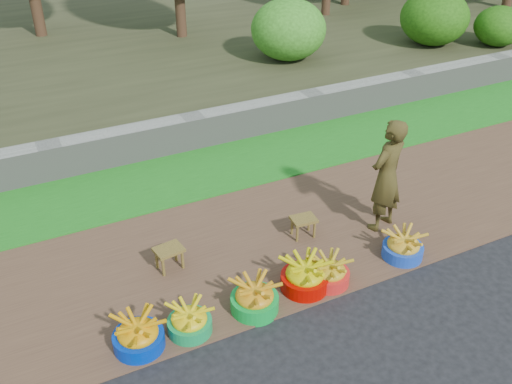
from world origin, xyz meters
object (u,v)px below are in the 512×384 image
basin_a (138,335)px  basin_f (403,247)px  basin_d (305,276)px  stool_right (303,222)px  stool_left (169,252)px  basin_b (189,321)px  basin_c (255,298)px  vendor_woman (387,176)px  basin_e (329,272)px

basin_a → basin_f: 3.25m
basin_a → basin_f: basin_a is taller
basin_d → stool_right: basin_d is taller
basin_f → stool_left: bearing=158.2°
basin_b → stool_right: size_ratio=1.39×
basin_a → stool_left: 1.23m
stool_left → stool_right: (1.72, -0.14, -0.01)m
basin_a → basin_c: 1.26m
basin_c → vendor_woman: vendor_woman is taller
stool_right → vendor_woman: 1.17m
basin_b → vendor_woman: (2.88, 0.65, 0.62)m
basin_d → basin_e: (0.29, -0.04, -0.02)m
basin_c → stool_right: bearing=38.8°
basin_d → stool_right: (0.48, 0.85, 0.05)m
basin_a → basin_b: bearing=-2.8°
basin_c → stool_left: 1.21m
basin_d → basin_f: 1.34m
basin_b → vendor_woman: size_ratio=0.30×
basin_f → basin_d: bearing=178.4°
stool_right → basin_f: bearing=-46.0°
basin_d → basin_b: bearing=-177.8°
basin_f → basin_a: bearing=179.8°
basin_c → basin_d: (0.65, 0.06, 0.01)m
vendor_woman → basin_a: bearing=-7.7°
basin_b → stool_left: (0.15, 1.05, 0.09)m
basin_f → stool_right: basin_f is taller
stool_right → basin_c: bearing=-141.2°
basin_d → vendor_woman: (1.50, 0.60, 0.59)m
basin_c → stool_right: 1.46m
basin_f → stool_left: basin_f is taller
stool_right → vendor_woman: vendor_woman is taller
basin_d → stool_left: (-1.24, 0.99, 0.07)m
basin_a → basin_e: size_ratio=1.08×
basin_a → basin_d: basin_d is taller
basin_a → basin_b: (0.52, -0.03, -0.02)m
basin_c → basin_f: size_ratio=1.06×
basin_b → stool_right: bearing=25.9°
basin_c → basin_d: basin_d is taller
basin_a → basin_e: 2.20m
basin_c → basin_f: 1.99m
basin_c → basin_e: bearing=1.0°
basin_b → stool_right: 2.08m
basin_a → basin_b: size_ratio=1.11×
basin_e → stool_left: bearing=145.8°
basin_d → basin_f: basin_d is taller
basin_c → stool_left: basin_c is taller
basin_e → basin_f: 1.05m
basin_e → basin_f: size_ratio=0.97×
basin_b → basin_e: (1.68, 0.01, 0.00)m
basin_b → stool_right: (1.87, 0.91, 0.08)m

